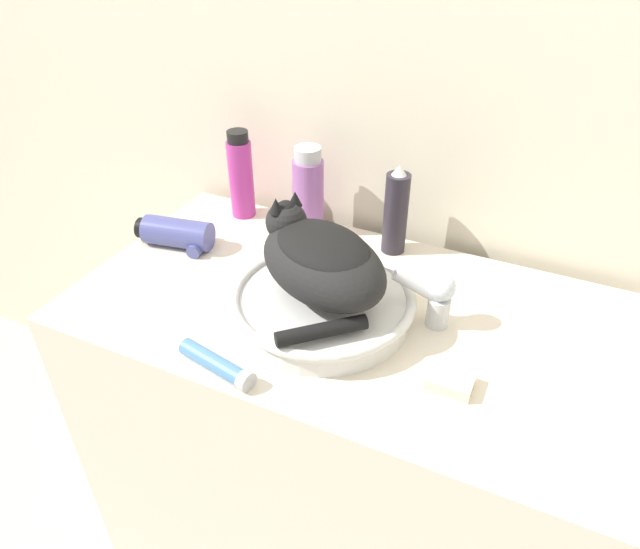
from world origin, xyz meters
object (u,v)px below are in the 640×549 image
hair_dryer (178,234)px  soap_bar (450,381)px  mouthwash_bottle (308,192)px  cream_tube (217,364)px  hairspray_can_black (396,212)px  cat (320,258)px  faucet (436,296)px  shampoo_bottle_tall (241,176)px

hair_dryer → soap_bar: hair_dryer is taller
mouthwash_bottle → cream_tube: 0.53m
mouthwash_bottle → hairspray_can_black: bearing=-0.0°
cat → mouthwash_bottle: 0.34m
cat → mouthwash_bottle: (-0.17, 0.29, -0.03)m
soap_bar → hair_dryer: bearing=165.7°
hairspray_can_black → cream_tube: (-0.15, -0.51, -0.08)m
faucet → mouthwash_bottle: size_ratio=0.58×
shampoo_bottle_tall → hair_dryer: (-0.06, -0.20, -0.08)m
shampoo_bottle_tall → cream_tube: shampoo_bottle_tall is taller
hairspray_can_black → cream_tube: size_ratio=1.31×
hairspray_can_black → shampoo_bottle_tall: bearing=180.0°
shampoo_bottle_tall → hairspray_can_black: bearing=-0.0°
cat → hair_dryer: (-0.41, 0.09, -0.10)m
soap_bar → faucet: bearing=115.7°
hair_dryer → shampoo_bottle_tall: bearing=-116.0°
mouthwash_bottle → hair_dryer: bearing=-140.8°
shampoo_bottle_tall → hairspray_can_black: (0.41, -0.00, -0.01)m
cat → mouthwash_bottle: bearing=-33.8°
cat → soap_bar: bearing=-170.2°
hair_dryer → cream_tube: bearing=124.8°
cat → soap_bar: (0.28, -0.08, -0.12)m
hairspray_can_black → hair_dryer: (-0.46, -0.20, -0.07)m
cream_tube → mouthwash_bottle: bearing=98.1°
hairspray_can_black → soap_bar: hairspray_can_black is taller
faucet → hair_dryer: 0.62m
cat → mouthwash_bottle: cat is taller
faucet → mouthwash_bottle: 0.44m
mouthwash_bottle → hairspray_can_black: mouthwash_bottle is taller
cream_tube → faucet: bearing=43.2°
shampoo_bottle_tall → hairspray_can_black: 0.41m
mouthwash_bottle → cat: bearing=-60.0°
cat → hairspray_can_black: size_ratio=1.59×
mouthwash_bottle → soap_bar: 0.59m
mouthwash_bottle → hairspray_can_black: (0.22, -0.00, -0.00)m
shampoo_bottle_tall → soap_bar: size_ratio=2.84×
mouthwash_bottle → cream_tube: bearing=-81.9°
shampoo_bottle_tall → hair_dryer: bearing=-105.8°
shampoo_bottle_tall → hairspray_can_black: size_ratio=1.05×
soap_bar → cat: bearing=163.7°
cat → hairspray_can_black: cat is taller
cream_tube → soap_bar: bearing=19.9°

